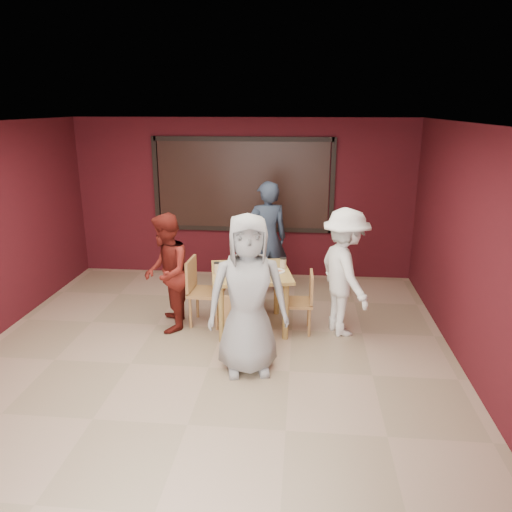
# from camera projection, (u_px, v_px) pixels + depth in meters

# --- Properties ---
(floor) EXTENTS (7.00, 7.00, 0.00)m
(floor) POSITION_uv_depth(u_px,v_px,m) (209.00, 367.00, 5.94)
(floor) COLOR tan
(floor) RESTS_ON ground
(window_blinds) EXTENTS (3.00, 0.02, 1.50)m
(window_blinds) POSITION_uv_depth(u_px,v_px,m) (243.00, 185.00, 8.75)
(window_blinds) COLOR black
(dining_table) EXTENTS (1.24, 1.24, 0.98)m
(dining_table) POSITION_uv_depth(u_px,v_px,m) (251.00, 278.00, 6.82)
(dining_table) COLOR #B28A49
(dining_table) RESTS_ON floor
(chair_front) EXTENTS (0.45, 0.45, 0.83)m
(chair_front) POSITION_uv_depth(u_px,v_px,m) (243.00, 321.00, 6.08)
(chair_front) COLOR #B27045
(chair_front) RESTS_ON floor
(chair_back) EXTENTS (0.39, 0.39, 0.80)m
(chair_back) POSITION_uv_depth(u_px,v_px,m) (250.00, 280.00, 7.56)
(chair_back) COLOR #B27045
(chair_back) RESTS_ON floor
(chair_left) EXTENTS (0.49, 0.49, 0.96)m
(chair_left) POSITION_uv_depth(u_px,v_px,m) (200.00, 288.00, 7.00)
(chair_left) COLOR #B27045
(chair_left) RESTS_ON floor
(chair_right) EXTENTS (0.42, 0.42, 0.85)m
(chair_right) POSITION_uv_depth(u_px,v_px,m) (303.00, 299.00, 6.76)
(chair_right) COLOR #B27045
(chair_right) RESTS_ON floor
(diner_front) EXTENTS (1.02, 0.77, 1.88)m
(diner_front) POSITION_uv_depth(u_px,v_px,m) (248.00, 295.00, 5.63)
(diner_front) COLOR #959595
(diner_front) RESTS_ON floor
(diner_back) EXTENTS (0.79, 0.64, 1.86)m
(diner_back) POSITION_uv_depth(u_px,v_px,m) (267.00, 239.00, 8.03)
(diner_back) COLOR #2C394F
(diner_back) RESTS_ON floor
(diner_left) EXTENTS (0.76, 0.89, 1.63)m
(diner_left) POSITION_uv_depth(u_px,v_px,m) (166.00, 273.00, 6.76)
(diner_left) COLOR maroon
(diner_left) RESTS_ON floor
(diner_right) EXTENTS (1.01, 1.27, 1.73)m
(diner_right) POSITION_uv_depth(u_px,v_px,m) (345.00, 273.00, 6.62)
(diner_right) COLOR white
(diner_right) RESTS_ON floor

